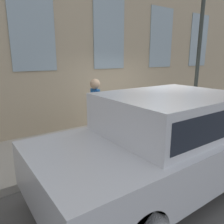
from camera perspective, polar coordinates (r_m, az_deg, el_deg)
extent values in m
plane|color=#514F4C|center=(6.02, 12.25, -8.74)|extent=(80.00, 80.00, 0.00)
cube|color=#A8A093|center=(6.79, 4.95, -5.15)|extent=(2.37, 60.00, 0.15)
cube|color=#8C9EA8|center=(10.83, 21.72, 16.94)|extent=(0.03, 1.17, 2.17)
cube|color=#8C9EA8|center=(8.95, 12.75, 18.38)|extent=(0.03, 1.17, 2.17)
cube|color=#8C9EA8|center=(7.38, -0.71, 19.72)|extent=(0.03, 1.17, 2.17)
cube|color=#8C9EA8|center=(6.35, -20.04, 19.88)|extent=(0.03, 1.17, 2.17)
cylinder|color=#2D7260|center=(5.99, 4.14, -6.81)|extent=(0.36, 0.36, 0.04)
cylinder|color=#2D7260|center=(5.89, 4.19, -3.83)|extent=(0.27, 0.27, 0.69)
sphere|color=#2C5D50|center=(5.79, 4.25, -0.56)|extent=(0.28, 0.28, 0.28)
cylinder|color=black|center=(5.77, 4.27, 0.26)|extent=(0.09, 0.09, 0.11)
cylinder|color=#2D7260|center=(5.98, 5.58, -2.75)|extent=(0.09, 0.10, 0.09)
cylinder|color=#2D7260|center=(5.75, 2.78, -3.37)|extent=(0.09, 0.10, 0.09)
cylinder|color=#726651|center=(5.73, -3.84, -3.86)|extent=(0.11, 0.11, 0.78)
cylinder|color=#726651|center=(5.86, -4.67, -3.46)|extent=(0.11, 0.11, 0.78)
cube|color=#1E59A5|center=(5.63, -4.38, 3.00)|extent=(0.21, 0.15, 0.59)
cylinder|color=#1E59A5|center=(5.50, -3.57, 2.91)|extent=(0.09, 0.09, 0.56)
cylinder|color=#1E59A5|center=(5.75, -5.16, 3.38)|extent=(0.09, 0.09, 0.56)
sphere|color=tan|center=(5.56, -4.46, 7.30)|extent=(0.26, 0.26, 0.26)
cylinder|color=black|center=(4.07, -10.41, -14.70)|extent=(0.24, 0.71, 0.71)
cylinder|color=black|center=(5.80, 17.07, -6.19)|extent=(0.24, 0.71, 0.71)
cube|color=silver|center=(4.08, 14.44, -9.34)|extent=(2.02, 4.74, 0.71)
cube|color=silver|center=(3.87, 15.05, -0.08)|extent=(1.78, 2.28, 0.65)
cube|color=#1E232D|center=(3.87, 15.05, -0.08)|extent=(1.79, 2.09, 0.41)
cylinder|color=#2D332D|center=(7.94, 20.27, -2.12)|extent=(0.26, 0.26, 0.12)
cylinder|color=#2D332D|center=(7.67, 21.74, 14.45)|extent=(0.12, 0.12, 4.67)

